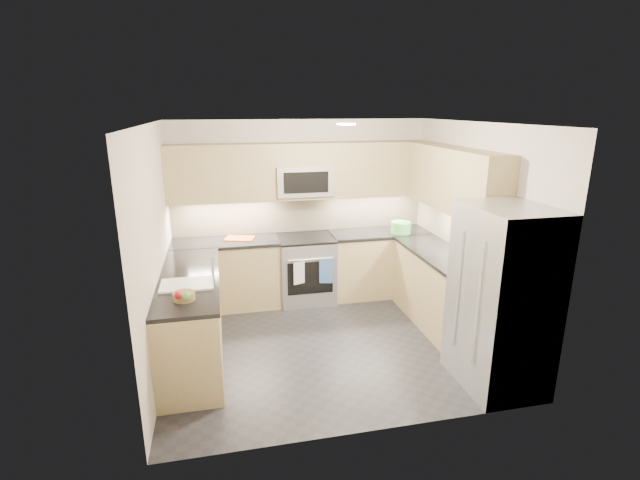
{
  "coord_description": "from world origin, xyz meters",
  "views": [
    {
      "loc": [
        -1.13,
        -4.77,
        2.67
      ],
      "look_at": [
        0.0,
        0.35,
        1.15
      ],
      "focal_mm": 26.0,
      "sensor_mm": 36.0,
      "label": 1
    }
  ],
  "objects_px": {
    "gas_range": "(306,270)",
    "utensil_bowl": "(401,227)",
    "microwave": "(303,180)",
    "refrigerator": "(502,299)",
    "fruit_basket": "(184,296)",
    "cutting_board": "(240,238)"
  },
  "relations": [
    {
      "from": "refrigerator",
      "to": "fruit_basket",
      "type": "distance_m",
      "value": 3.0
    },
    {
      "from": "gas_range",
      "to": "microwave",
      "type": "relative_size",
      "value": 1.2
    },
    {
      "from": "microwave",
      "to": "utensil_bowl",
      "type": "bearing_deg",
      "value": -10.04
    },
    {
      "from": "refrigerator",
      "to": "cutting_board",
      "type": "relative_size",
      "value": 4.72
    },
    {
      "from": "refrigerator",
      "to": "gas_range",
      "type": "bearing_deg",
      "value": 120.88
    },
    {
      "from": "microwave",
      "to": "fruit_basket",
      "type": "relative_size",
      "value": 3.78
    },
    {
      "from": "utensil_bowl",
      "to": "fruit_basket",
      "type": "relative_size",
      "value": 1.4
    },
    {
      "from": "gas_range",
      "to": "utensil_bowl",
      "type": "relative_size",
      "value": 3.24
    },
    {
      "from": "fruit_basket",
      "to": "cutting_board",
      "type": "bearing_deg",
      "value": 72.88
    },
    {
      "from": "utensil_bowl",
      "to": "cutting_board",
      "type": "height_order",
      "value": "utensil_bowl"
    },
    {
      "from": "refrigerator",
      "to": "utensil_bowl",
      "type": "height_order",
      "value": "refrigerator"
    },
    {
      "from": "refrigerator",
      "to": "fruit_basket",
      "type": "xyz_separation_m",
      "value": [
        -2.95,
        0.53,
        0.08
      ]
    },
    {
      "from": "refrigerator",
      "to": "fruit_basket",
      "type": "relative_size",
      "value": 8.95
    },
    {
      "from": "gas_range",
      "to": "utensil_bowl",
      "type": "height_order",
      "value": "utensil_bowl"
    },
    {
      "from": "utensil_bowl",
      "to": "fruit_basket",
      "type": "height_order",
      "value": "utensil_bowl"
    },
    {
      "from": "microwave",
      "to": "fruit_basket",
      "type": "bearing_deg",
      "value": -126.67
    },
    {
      "from": "microwave",
      "to": "cutting_board",
      "type": "bearing_deg",
      "value": -177.45
    },
    {
      "from": "utensil_bowl",
      "to": "microwave",
      "type": "bearing_deg",
      "value": 169.96
    },
    {
      "from": "gas_range",
      "to": "microwave",
      "type": "distance_m",
      "value": 1.25
    },
    {
      "from": "microwave",
      "to": "utensil_bowl",
      "type": "xyz_separation_m",
      "value": [
        1.35,
        -0.24,
        -0.68
      ]
    },
    {
      "from": "utensil_bowl",
      "to": "cutting_board",
      "type": "xyz_separation_m",
      "value": [
        -2.25,
        0.2,
        -0.07
      ]
    },
    {
      "from": "microwave",
      "to": "refrigerator",
      "type": "relative_size",
      "value": 0.42
    }
  ]
}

